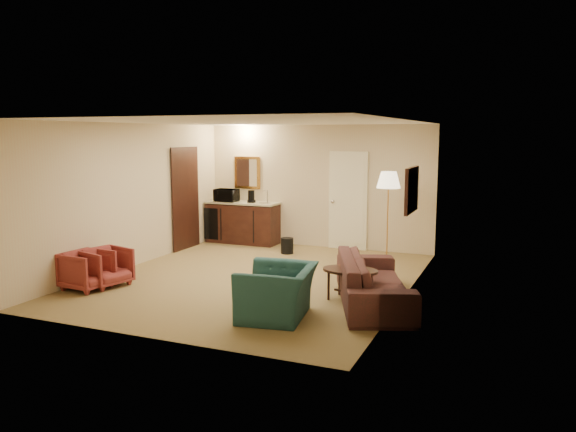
{
  "coord_description": "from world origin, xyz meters",
  "views": [
    {
      "loc": [
        4.01,
        -8.26,
        2.39
      ],
      "look_at": [
        0.36,
        0.5,
        1.01
      ],
      "focal_mm": 35.0,
      "sensor_mm": 36.0,
      "label": 1
    }
  ],
  "objects_px": {
    "sofa": "(374,273)",
    "floor_lamp": "(388,216)",
    "rose_chair_far": "(87,268)",
    "teal_armchair": "(277,283)",
    "microwave": "(226,194)",
    "rose_chair_near": "(106,265)",
    "waste_bin": "(287,246)",
    "wetbar_cabinet": "(243,222)",
    "coffee_table": "(350,285)",
    "coffee_maker": "(251,196)"
  },
  "relations": [
    {
      "from": "sofa",
      "to": "microwave",
      "type": "bearing_deg",
      "value": 30.78
    },
    {
      "from": "rose_chair_near",
      "to": "coffee_maker",
      "type": "bearing_deg",
      "value": 5.72
    },
    {
      "from": "waste_bin",
      "to": "microwave",
      "type": "bearing_deg",
      "value": 160.87
    },
    {
      "from": "rose_chair_far",
      "to": "coffee_maker",
      "type": "height_order",
      "value": "coffee_maker"
    },
    {
      "from": "wetbar_cabinet",
      "to": "rose_chair_far",
      "type": "relative_size",
      "value": 2.46
    },
    {
      "from": "rose_chair_near",
      "to": "rose_chair_far",
      "type": "height_order",
      "value": "rose_chair_near"
    },
    {
      "from": "rose_chair_far",
      "to": "sofa",
      "type": "bearing_deg",
      "value": -72.87
    },
    {
      "from": "teal_armchair",
      "to": "rose_chair_near",
      "type": "bearing_deg",
      "value": -105.83
    },
    {
      "from": "rose_chair_near",
      "to": "microwave",
      "type": "bearing_deg",
      "value": 14.22
    },
    {
      "from": "microwave",
      "to": "coffee_maker",
      "type": "height_order",
      "value": "microwave"
    },
    {
      "from": "floor_lamp",
      "to": "microwave",
      "type": "height_order",
      "value": "floor_lamp"
    },
    {
      "from": "rose_chair_far",
      "to": "floor_lamp",
      "type": "distance_m",
      "value": 5.47
    },
    {
      "from": "floor_lamp",
      "to": "microwave",
      "type": "xyz_separation_m",
      "value": [
        -3.71,
        0.39,
        0.23
      ]
    },
    {
      "from": "sofa",
      "to": "rose_chair_near",
      "type": "height_order",
      "value": "sofa"
    },
    {
      "from": "rose_chair_near",
      "to": "coffee_maker",
      "type": "relative_size",
      "value": 2.49
    },
    {
      "from": "teal_armchair",
      "to": "coffee_maker",
      "type": "bearing_deg",
      "value": -158.74
    },
    {
      "from": "teal_armchair",
      "to": "microwave",
      "type": "distance_m",
      "value": 5.41
    },
    {
      "from": "wetbar_cabinet",
      "to": "rose_chair_near",
      "type": "distance_m",
      "value": 4.06
    },
    {
      "from": "microwave",
      "to": "coffee_maker",
      "type": "bearing_deg",
      "value": 4.39
    },
    {
      "from": "wetbar_cabinet",
      "to": "rose_chair_far",
      "type": "xyz_separation_m",
      "value": [
        -0.5,
        -4.32,
        -0.13
      ]
    },
    {
      "from": "sofa",
      "to": "rose_chair_far",
      "type": "distance_m",
      "value": 4.41
    },
    {
      "from": "coffee_table",
      "to": "wetbar_cabinet",
      "type": "bearing_deg",
      "value": 136.08
    },
    {
      "from": "teal_armchair",
      "to": "rose_chair_far",
      "type": "xyz_separation_m",
      "value": [
        -3.28,
        0.11,
        -0.13
      ]
    },
    {
      "from": "sofa",
      "to": "rose_chair_far",
      "type": "relative_size",
      "value": 3.46
    },
    {
      "from": "sofa",
      "to": "waste_bin",
      "type": "xyz_separation_m",
      "value": [
        -2.45,
        2.68,
        -0.29
      ]
    },
    {
      "from": "wetbar_cabinet",
      "to": "rose_chair_far",
      "type": "distance_m",
      "value": 4.35
    },
    {
      "from": "microwave",
      "to": "wetbar_cabinet",
      "type": "bearing_deg",
      "value": 12.84
    },
    {
      "from": "microwave",
      "to": "rose_chair_near",
      "type": "bearing_deg",
      "value": -89.09
    },
    {
      "from": "coffee_maker",
      "to": "sofa",
      "type": "bearing_deg",
      "value": -30.61
    },
    {
      "from": "sofa",
      "to": "rose_chair_far",
      "type": "bearing_deg",
      "value": 81.71
    },
    {
      "from": "microwave",
      "to": "teal_armchair",
      "type": "bearing_deg",
      "value": -53.16
    },
    {
      "from": "sofa",
      "to": "waste_bin",
      "type": "height_order",
      "value": "sofa"
    },
    {
      "from": "coffee_table",
      "to": "waste_bin",
      "type": "relative_size",
      "value": 2.55
    },
    {
      "from": "wetbar_cabinet",
      "to": "sofa",
      "type": "distance_m",
      "value": 5.06
    },
    {
      "from": "coffee_maker",
      "to": "rose_chair_far",
      "type": "bearing_deg",
      "value": -87.54
    },
    {
      "from": "rose_chair_far",
      "to": "microwave",
      "type": "xyz_separation_m",
      "value": [
        0.14,
        4.24,
        0.76
      ]
    },
    {
      "from": "rose_chair_near",
      "to": "coffee_maker",
      "type": "distance_m",
      "value": 4.11
    },
    {
      "from": "microwave",
      "to": "sofa",
      "type": "bearing_deg",
      "value": -37.13
    },
    {
      "from": "sofa",
      "to": "floor_lamp",
      "type": "bearing_deg",
      "value": -12.18
    },
    {
      "from": "rose_chair_far",
      "to": "waste_bin",
      "type": "bearing_deg",
      "value": -22.52
    },
    {
      "from": "coffee_table",
      "to": "floor_lamp",
      "type": "xyz_separation_m",
      "value": [
        -0.1,
        2.85,
        0.62
      ]
    },
    {
      "from": "wetbar_cabinet",
      "to": "teal_armchair",
      "type": "distance_m",
      "value": 5.23
    },
    {
      "from": "rose_chair_far",
      "to": "teal_armchair",
      "type": "bearing_deg",
      "value": -87.62
    },
    {
      "from": "teal_armchair",
      "to": "coffee_table",
      "type": "xyz_separation_m",
      "value": [
        0.67,
        1.11,
        -0.23
      ]
    },
    {
      "from": "waste_bin",
      "to": "floor_lamp",
      "type": "bearing_deg",
      "value": 5.72
    },
    {
      "from": "rose_chair_far",
      "to": "coffee_table",
      "type": "bearing_deg",
      "value": -71.47
    },
    {
      "from": "rose_chair_far",
      "to": "coffee_maker",
      "type": "relative_size",
      "value": 2.48
    },
    {
      "from": "wetbar_cabinet",
      "to": "rose_chair_far",
      "type": "height_order",
      "value": "wetbar_cabinet"
    },
    {
      "from": "floor_lamp",
      "to": "sofa",
      "type": "bearing_deg",
      "value": -81.11
    },
    {
      "from": "waste_bin",
      "to": "coffee_maker",
      "type": "relative_size",
      "value": 1.19
    }
  ]
}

